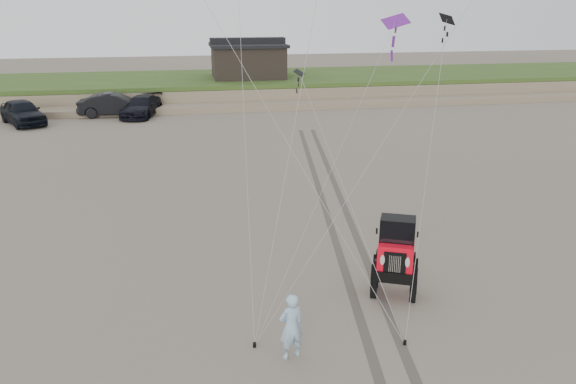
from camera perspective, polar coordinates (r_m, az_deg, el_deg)
name	(u,v)px	position (r m, az deg, el deg)	size (l,w,h in m)	color
ground	(342,321)	(14.99, 5.56, -12.92)	(160.00, 160.00, 0.00)	#6B6054
dune_ridge	(225,88)	(50.36, -6.40, 10.49)	(160.00, 14.25, 1.73)	#7A6B54
cabin	(248,60)	(49.78, -4.10, 13.27)	(6.40, 5.40, 3.35)	black
truck_a	(23,112)	(42.44, -25.36, 7.36)	(1.99, 4.95, 1.69)	black
truck_b	(115,105)	(43.15, -17.21, 8.46)	(1.77, 5.07, 1.67)	black
truck_c	(142,106)	(42.63, -14.66, 8.42)	(2.04, 5.01, 1.45)	black
jeep	(395,266)	(15.97, 10.82, -7.38)	(2.11, 4.89, 1.82)	#FE091E
man	(291,326)	(13.18, 0.32, -13.50)	(0.59, 0.39, 1.63)	#88B3D2
stake_main	(254,345)	(13.94, -3.42, -15.24)	(0.08, 0.08, 0.12)	black
stake_aux	(405,343)	(14.27, 11.78, -14.76)	(0.08, 0.08, 0.12)	black
tire_tracks	(336,210)	(22.43, 4.86, -1.85)	(5.22, 29.74, 0.01)	#4C443D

